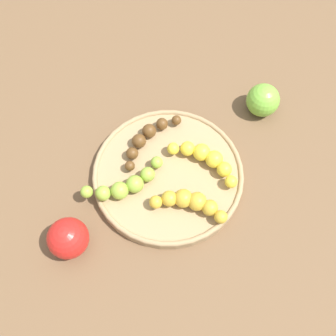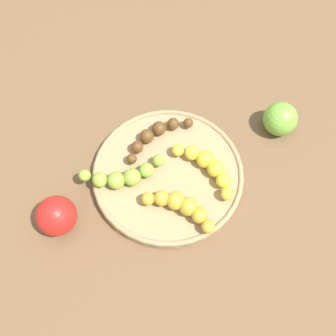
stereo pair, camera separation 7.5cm
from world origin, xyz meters
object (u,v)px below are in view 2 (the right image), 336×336
banana_yellow (208,166)px  apple_red (56,216)px  apple_green (280,119)px  banana_spotted (181,206)px  banana_green (124,176)px  banana_overripe (155,135)px  fruit_bowl (168,174)px

banana_yellow → apple_red: (0.18, -0.23, -0.00)m
apple_green → banana_yellow: bearing=-36.4°
banana_yellow → banana_spotted: bearing=-166.8°
apple_red → apple_green: apple_red is taller
banana_yellow → apple_green: (-0.15, 0.11, -0.00)m
banana_green → apple_red: 0.14m
banana_overripe → apple_red: size_ratio=1.84×
apple_green → apple_red: bearing=-45.9°
banana_yellow → apple_green: bearing=-8.4°
banana_yellow → apple_red: bearing=156.1°
fruit_bowl → banana_spotted: 0.08m
banana_green → banana_spotted: bearing=47.0°
banana_overripe → apple_red: 0.24m
banana_spotted → apple_green: size_ratio=2.06×
banana_spotted → apple_green: apple_green is taller
fruit_bowl → apple_green: 0.25m
banana_green → banana_spotted: banana_spotted is taller
fruit_bowl → banana_yellow: (-0.03, 0.07, 0.02)m
fruit_bowl → banana_overripe: 0.08m
apple_red → banana_spotted: bearing=112.8°
fruit_bowl → apple_green: bearing=134.6°
banana_green → apple_green: bearing=99.5°
banana_overripe → apple_red: (0.21, -0.11, 0.00)m
fruit_bowl → apple_red: size_ratio=4.00×
banana_spotted → banana_yellow: size_ratio=1.04×
banana_green → apple_red: (0.11, -0.08, 0.00)m
apple_red → banana_yellow: bearing=128.1°
banana_green → banana_spotted: size_ratio=1.02×
banana_overripe → banana_yellow: size_ratio=0.98×
banana_overripe → banana_spotted: 0.16m
banana_spotted → apple_red: apple_red is taller
fruit_bowl → banana_overripe: bearing=-143.4°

